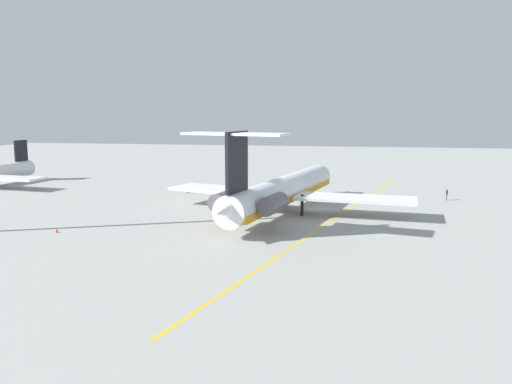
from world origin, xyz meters
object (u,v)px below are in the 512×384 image
Objects in this scene: main_jetliner at (281,191)px; safety_cone_nose at (238,186)px; safety_cone_wingtip at (56,230)px; ground_crew_near_tail at (447,193)px; ground_crew_near_nose at (188,187)px.

main_jetliner reaches higher than safety_cone_nose.
safety_cone_wingtip is (-16.03, 24.54, -2.99)m from main_jetliner.
safety_cone_nose and safety_cone_wingtip have the same top height.
ground_crew_near_tail is at bearing -44.82° from main_jetliner.
ground_crew_near_nose is 3.05× the size of safety_cone_wingtip.
main_jetliner is 74.18× the size of safety_cone_wingtip.
main_jetliner is 74.18× the size of safety_cone_nose.
ground_crew_near_nose reaches higher than safety_cone_nose.
ground_crew_near_tail is (0.53, -43.38, 0.08)m from ground_crew_near_nose.
safety_cone_nose is 41.54m from safety_cone_wingtip.
ground_crew_near_tail is 3.29× the size of safety_cone_wingtip.
ground_crew_near_tail is at bearing -101.41° from safety_cone_nose.
main_jetliner is 24.34m from ground_crew_near_nose.
ground_crew_near_nose reaches higher than safety_cone_wingtip.
main_jetliner is at bearing -156.38° from ground_crew_near_nose.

